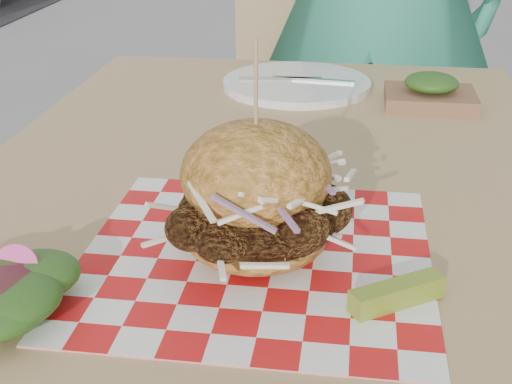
# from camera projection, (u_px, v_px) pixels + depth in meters

# --- Properties ---
(patio_table) EXTENTS (0.80, 1.20, 0.75)m
(patio_table) POSITION_uv_depth(u_px,v_px,m) (268.00, 230.00, 0.97)
(patio_table) COLOR tan
(patio_table) RESTS_ON ground
(patio_chair) EXTENTS (0.46, 0.47, 0.95)m
(patio_chair) POSITION_uv_depth(u_px,v_px,m) (308.00, 107.00, 1.83)
(patio_chair) COLOR tan
(patio_chair) RESTS_ON ground
(paper_liner) EXTENTS (0.36, 0.36, 0.00)m
(paper_liner) POSITION_uv_depth(u_px,v_px,m) (256.00, 256.00, 0.74)
(paper_liner) COLOR red
(paper_liner) RESTS_ON patio_table
(sandwich) EXTENTS (0.20, 0.20, 0.23)m
(sandwich) POSITION_uv_depth(u_px,v_px,m) (256.00, 201.00, 0.72)
(sandwich) COLOR #CB8139
(sandwich) RESTS_ON paper_liner
(pickle_spear) EXTENTS (0.09, 0.07, 0.02)m
(pickle_spear) POSITION_uv_depth(u_px,v_px,m) (397.00, 294.00, 0.66)
(pickle_spear) COLOR olive
(pickle_spear) RESTS_ON paper_liner
(place_setting) EXTENTS (0.27, 0.27, 0.02)m
(place_setting) POSITION_uv_depth(u_px,v_px,m) (297.00, 84.00, 1.30)
(place_setting) COLOR white
(place_setting) RESTS_ON patio_table
(kraft_tray) EXTENTS (0.15, 0.12, 0.06)m
(kraft_tray) POSITION_uv_depth(u_px,v_px,m) (430.00, 93.00, 1.20)
(kraft_tray) COLOR brown
(kraft_tray) RESTS_ON patio_table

